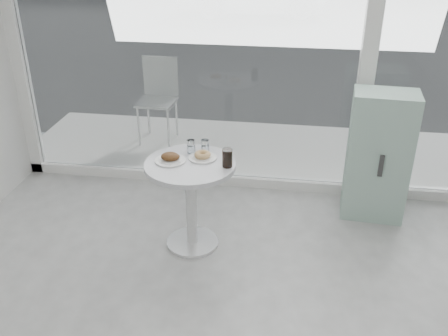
% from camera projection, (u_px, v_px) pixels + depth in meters
% --- Properties ---
extents(room_shell, '(6.00, 6.00, 6.00)m').
position_uv_depth(room_shell, '(164.00, 210.00, 1.15)').
color(room_shell, silver).
rests_on(room_shell, ground).
extents(storefront, '(5.00, 0.14, 3.00)m').
position_uv_depth(storefront, '(277.00, 16.00, 4.36)').
color(storefront, white).
rests_on(storefront, ground).
extents(main_table, '(0.72, 0.72, 0.77)m').
position_uv_depth(main_table, '(191.00, 187.00, 4.00)').
color(main_table, silver).
rests_on(main_table, ground).
extents(patio_deck, '(5.60, 1.60, 0.05)m').
position_uv_depth(patio_deck, '(267.00, 151.00, 5.85)').
color(patio_deck, white).
rests_on(patio_deck, ground).
extents(mint_cabinet, '(0.57, 0.40, 1.18)m').
position_uv_depth(mint_cabinet, '(378.00, 156.00, 4.42)').
color(mint_cabinet, '#84A898').
rests_on(mint_cabinet, ground).
extents(patio_chair, '(0.44, 0.44, 0.98)m').
position_uv_depth(patio_chair, '(159.00, 94.00, 5.88)').
color(patio_chair, silver).
rests_on(patio_chair, patio_deck).
extents(plate_fritter, '(0.25, 0.25, 0.07)m').
position_uv_depth(plate_fritter, '(171.00, 158.00, 3.92)').
color(plate_fritter, silver).
rests_on(plate_fritter, main_table).
extents(plate_donut, '(0.23, 0.23, 0.05)m').
position_uv_depth(plate_donut, '(203.00, 156.00, 3.97)').
color(plate_donut, silver).
rests_on(plate_donut, main_table).
extents(water_tumbler_a, '(0.07, 0.07, 0.11)m').
position_uv_depth(water_tumbler_a, '(191.00, 147.00, 4.05)').
color(water_tumbler_a, white).
rests_on(water_tumbler_a, main_table).
extents(water_tumbler_b, '(0.07, 0.07, 0.11)m').
position_uv_depth(water_tumbler_b, '(205.00, 147.00, 4.05)').
color(water_tumbler_b, white).
rests_on(water_tumbler_b, main_table).
extents(cola_glass, '(0.08, 0.08, 0.15)m').
position_uv_depth(cola_glass, '(227.00, 158.00, 3.81)').
color(cola_glass, white).
rests_on(cola_glass, main_table).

